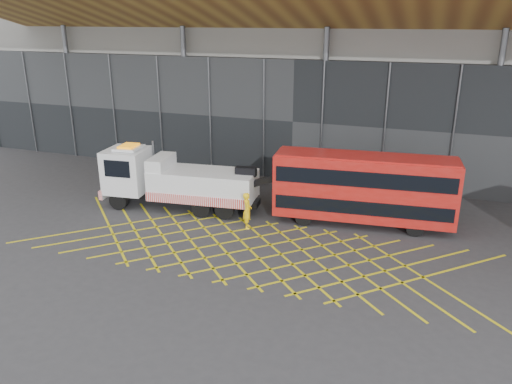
% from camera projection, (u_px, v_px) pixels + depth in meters
% --- Properties ---
extents(ground_plane, '(120.00, 120.00, 0.00)m').
position_uv_depth(ground_plane, '(190.00, 239.00, 25.06)').
color(ground_plane, '#2D2D30').
extents(road_markings, '(23.16, 7.16, 0.01)m').
position_uv_depth(road_markings, '(249.00, 249.00, 24.01)').
color(road_markings, gold).
rests_on(road_markings, ground_plane).
extents(construction_building, '(55.00, 23.97, 18.00)m').
position_uv_depth(construction_building, '(319.00, 39.00, 37.75)').
color(construction_building, gray).
rests_on(construction_building, ground_plane).
extents(recovery_truck, '(10.62, 3.51, 3.68)m').
position_uv_depth(recovery_truck, '(174.00, 180.00, 28.71)').
color(recovery_truck, black).
rests_on(recovery_truck, ground_plane).
extents(bus_towed, '(9.58, 3.17, 3.82)m').
position_uv_depth(bus_towed, '(363.00, 187.00, 26.24)').
color(bus_towed, '#AD140F').
rests_on(bus_towed, ground_plane).
extents(worker, '(0.71, 0.84, 1.95)m').
position_uv_depth(worker, '(247.00, 210.00, 26.15)').
color(worker, yellow).
rests_on(worker, ground_plane).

